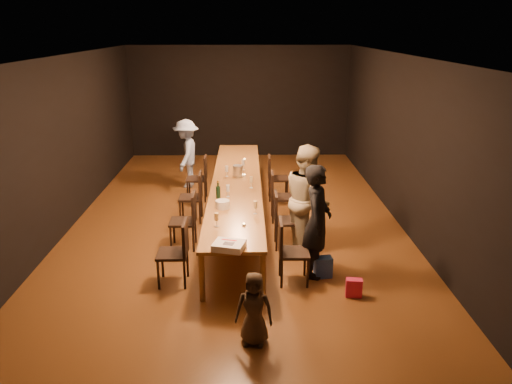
{
  "coord_description": "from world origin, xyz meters",
  "views": [
    {
      "loc": [
        0.2,
        -8.75,
        3.46
      ],
      "look_at": [
        0.34,
        -1.34,
        1.0
      ],
      "focal_mm": 35.0,
      "sensor_mm": 36.0,
      "label": 1
    }
  ],
  "objects_px": {
    "chair_right_0": "(294,252)",
    "champagne_bottle": "(218,189)",
    "child": "(254,309)",
    "woman_tan": "(307,199)",
    "table": "(236,185)",
    "chair_left_0": "(172,253)",
    "man_blue": "(187,154)",
    "chair_left_1": "(183,221)",
    "plate_stack": "(223,204)",
    "woman_birthday": "(317,221)",
    "chair_right_1": "(287,220)",
    "chair_right_3": "(278,178)",
    "chair_left_3": "(197,178)",
    "ice_bucket": "(238,171)",
    "chair_right_2": "(282,196)",
    "chair_left_2": "(191,197)",
    "birthday_cake": "(229,246)"
  },
  "relations": [
    {
      "from": "child",
      "to": "ice_bucket",
      "type": "relative_size",
      "value": 4.15
    },
    {
      "from": "chair_left_0",
      "to": "woman_tan",
      "type": "height_order",
      "value": "woman_tan"
    },
    {
      "from": "chair_left_0",
      "to": "woman_birthday",
      "type": "bearing_deg",
      "value": -83.46
    },
    {
      "from": "chair_right_2",
      "to": "child",
      "type": "height_order",
      "value": "chair_right_2"
    },
    {
      "from": "chair_left_1",
      "to": "man_blue",
      "type": "bearing_deg",
      "value": 5.16
    },
    {
      "from": "man_blue",
      "to": "ice_bucket",
      "type": "height_order",
      "value": "man_blue"
    },
    {
      "from": "table",
      "to": "champagne_bottle",
      "type": "xyz_separation_m",
      "value": [
        -0.28,
        -0.9,
        0.2
      ]
    },
    {
      "from": "chair_right_2",
      "to": "chair_left_2",
      "type": "relative_size",
      "value": 1.0
    },
    {
      "from": "chair_right_2",
      "to": "chair_left_2",
      "type": "height_order",
      "value": "same"
    },
    {
      "from": "chair_right_2",
      "to": "chair_left_0",
      "type": "bearing_deg",
      "value": -35.31
    },
    {
      "from": "chair_right_3",
      "to": "child",
      "type": "bearing_deg",
      "value": -6.58
    },
    {
      "from": "chair_left_0",
      "to": "woman_birthday",
      "type": "distance_m",
      "value": 2.09
    },
    {
      "from": "woman_birthday",
      "to": "table",
      "type": "bearing_deg",
      "value": 42.46
    },
    {
      "from": "chair_right_1",
      "to": "birthday_cake",
      "type": "bearing_deg",
      "value": -27.6
    },
    {
      "from": "woman_tan",
      "to": "plate_stack",
      "type": "xyz_separation_m",
      "value": [
        -1.34,
        -0.07,
        -0.06
      ]
    },
    {
      "from": "woman_tan",
      "to": "chair_right_2",
      "type": "bearing_deg",
      "value": 1.25
    },
    {
      "from": "chair_right_1",
      "to": "chair_left_0",
      "type": "distance_m",
      "value": 2.08
    },
    {
      "from": "table",
      "to": "chair_right_2",
      "type": "bearing_deg",
      "value": 0.0
    },
    {
      "from": "birthday_cake",
      "to": "woman_tan",
      "type": "bearing_deg",
      "value": 68.41
    },
    {
      "from": "champagne_bottle",
      "to": "ice_bucket",
      "type": "height_order",
      "value": "champagne_bottle"
    },
    {
      "from": "chair_left_3",
      "to": "plate_stack",
      "type": "relative_size",
      "value": 4.17
    },
    {
      "from": "chair_right_1",
      "to": "woman_birthday",
      "type": "height_order",
      "value": "woman_birthday"
    },
    {
      "from": "chair_right_0",
      "to": "champagne_bottle",
      "type": "height_order",
      "value": "champagne_bottle"
    },
    {
      "from": "chair_right_3",
      "to": "woman_birthday",
      "type": "distance_m",
      "value": 3.4
    },
    {
      "from": "birthday_cake",
      "to": "ice_bucket",
      "type": "relative_size",
      "value": 2.16
    },
    {
      "from": "woman_tan",
      "to": "plate_stack",
      "type": "bearing_deg",
      "value": 81.36
    },
    {
      "from": "chair_right_0",
      "to": "champagne_bottle",
      "type": "bearing_deg",
      "value": -142.92
    },
    {
      "from": "chair_right_2",
      "to": "ice_bucket",
      "type": "bearing_deg",
      "value": -114.64
    },
    {
      "from": "child",
      "to": "woman_tan",
      "type": "bearing_deg",
      "value": 79.95
    },
    {
      "from": "table",
      "to": "woman_birthday",
      "type": "height_order",
      "value": "woman_birthday"
    },
    {
      "from": "chair_left_2",
      "to": "chair_right_3",
      "type": "bearing_deg",
      "value": -54.78
    },
    {
      "from": "table",
      "to": "chair_left_0",
      "type": "xyz_separation_m",
      "value": [
        -0.85,
        -2.4,
        -0.24
      ]
    },
    {
      "from": "chair_left_0",
      "to": "man_blue",
      "type": "relative_size",
      "value": 0.61
    },
    {
      "from": "chair_right_1",
      "to": "man_blue",
      "type": "relative_size",
      "value": 0.61
    },
    {
      "from": "man_blue",
      "to": "woman_birthday",
      "type": "bearing_deg",
      "value": 32.98
    },
    {
      "from": "woman_tan",
      "to": "man_blue",
      "type": "height_order",
      "value": "woman_tan"
    },
    {
      "from": "ice_bucket",
      "to": "child",
      "type": "bearing_deg",
      "value": -86.66
    },
    {
      "from": "chair_right_3",
      "to": "woman_birthday",
      "type": "relative_size",
      "value": 0.56
    },
    {
      "from": "chair_right_1",
      "to": "chair_left_2",
      "type": "distance_m",
      "value": 2.08
    },
    {
      "from": "chair_right_2",
      "to": "chair_left_2",
      "type": "distance_m",
      "value": 1.7
    },
    {
      "from": "chair_right_2",
      "to": "chair_left_3",
      "type": "height_order",
      "value": "same"
    },
    {
      "from": "chair_right_3",
      "to": "ice_bucket",
      "type": "xyz_separation_m",
      "value": [
        -0.83,
        -0.82,
        0.39
      ]
    },
    {
      "from": "chair_right_3",
      "to": "chair_left_0",
      "type": "xyz_separation_m",
      "value": [
        -1.7,
        -3.6,
        0.0
      ]
    },
    {
      "from": "chair_right_0",
      "to": "ice_bucket",
      "type": "distance_m",
      "value": 2.93
    },
    {
      "from": "chair_left_1",
      "to": "champagne_bottle",
      "type": "height_order",
      "value": "champagne_bottle"
    },
    {
      "from": "birthday_cake",
      "to": "chair_left_0",
      "type": "bearing_deg",
      "value": 163.52
    },
    {
      "from": "table",
      "to": "ice_bucket",
      "type": "relative_size",
      "value": 28.31
    },
    {
      "from": "chair_left_0",
      "to": "chair_left_3",
      "type": "xyz_separation_m",
      "value": [
        0.0,
        3.6,
        0.0
      ]
    },
    {
      "from": "chair_right_3",
      "to": "woman_tan",
      "type": "distance_m",
      "value": 2.56
    },
    {
      "from": "chair_right_1",
      "to": "chair_left_2",
      "type": "xyz_separation_m",
      "value": [
        -1.7,
        1.2,
        0.0
      ]
    }
  ]
}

